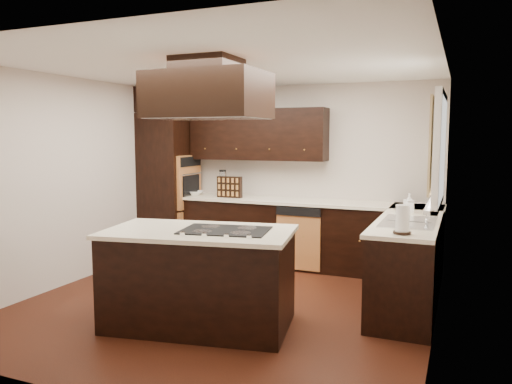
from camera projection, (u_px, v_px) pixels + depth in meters
floor at (226, 305)px, 5.35m from camera, size 4.20×4.20×0.02m
ceiling at (224, 65)px, 5.06m from camera, size 4.20×4.20×0.02m
wall_back at (290, 174)px, 7.14m from camera, size 4.20×0.02×2.50m
wall_front at (83, 219)px, 3.27m from camera, size 4.20×0.02×2.50m
wall_left at (68, 181)px, 6.01m from camera, size 0.02×4.20×2.50m
wall_right at (440, 198)px, 4.40m from camera, size 0.02×4.20×2.50m
oven_column at (169, 185)px, 7.47m from camera, size 0.65×0.75×2.12m
wall_oven_face at (189, 182)px, 7.33m from camera, size 0.05×0.62×0.78m
base_cabinets_back at (285, 234)px, 6.93m from camera, size 2.93×0.60×0.88m
base_cabinets_right at (410, 261)px, 5.43m from camera, size 0.60×2.40×0.88m
countertop_back at (285, 201)px, 6.87m from camera, size 2.93×0.63×0.04m
countertop_right at (410, 219)px, 5.39m from camera, size 0.63×2.40×0.04m
upper_cabinets at (258, 135)px, 7.08m from camera, size 2.00×0.34×0.72m
dishwasher_front at (298, 243)px, 6.56m from camera, size 0.60×0.05×0.72m
window_frame at (440, 150)px, 4.87m from camera, size 0.06×1.32×1.12m
window_pane at (443, 150)px, 4.86m from camera, size 0.00×1.20×1.00m
curtain_left at (431, 146)px, 4.51m from camera, size 0.02×0.34×0.90m
curtain_right at (436, 145)px, 5.28m from camera, size 0.02×0.34×0.90m
sink_rim at (409, 222)px, 5.06m from camera, size 0.52×0.84×0.01m
island at (200, 280)px, 4.70m from camera, size 1.81×1.19×0.88m
island_top at (199, 232)px, 4.65m from camera, size 1.88×1.26×0.04m
cooktop at (225, 230)px, 4.59m from camera, size 0.87×0.66×0.01m
range_hood at (208, 95)px, 4.56m from camera, size 1.05×0.72×0.42m
hood_duct at (207, 65)px, 4.53m from camera, size 0.55×0.50×0.13m
blender_base at (223, 193)px, 7.24m from camera, size 0.15×0.15×0.10m
blender_pitcher at (223, 180)px, 7.22m from camera, size 0.13×0.13×0.26m
spice_rack at (230, 187)px, 7.08m from camera, size 0.36×0.09×0.30m
mixing_bowl at (195, 193)px, 7.39m from camera, size 0.30×0.30×0.06m
soap_bottle at (409, 203)px, 5.69m from camera, size 0.13×0.13×0.22m
paper_towel at (402, 220)px, 4.43m from camera, size 0.16×0.16×0.26m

